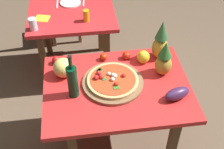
{
  "coord_description": "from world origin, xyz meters",
  "views": [
    {
      "loc": [
        -0.25,
        -1.59,
        2.35
      ],
      "look_at": [
        -0.03,
        0.07,
        0.81
      ],
      "focal_mm": 47.89,
      "sensor_mm": 36.0,
      "label": 1
    }
  ],
  "objects_px": {
    "pineapple_left": "(164,60)",
    "fork_utensil": "(57,4)",
    "tomato_by_bottle": "(104,57)",
    "tomato_at_corner": "(126,55)",
    "drinking_glass_water": "(33,24)",
    "bell_pepper": "(143,57)",
    "napkin_folded": "(42,18)",
    "display_table": "(117,95)",
    "pineapple_right": "(161,42)",
    "melon": "(63,68)",
    "wine_bottle": "(73,81)",
    "pizza_board": "(113,83)",
    "pizza": "(112,80)",
    "knife_utensil": "(84,2)",
    "background_table": "(73,23)",
    "eggplant": "(177,94)",
    "dinner_plate": "(70,3)",
    "tomato_beside_pepper": "(56,60)",
    "drinking_glass_juice": "(86,16)",
    "dining_chair": "(63,8)"
  },
  "relations": [
    {
      "from": "knife_utensil",
      "to": "napkin_folded",
      "type": "bearing_deg",
      "value": -142.59
    },
    {
      "from": "display_table",
      "to": "wine_bottle",
      "type": "relative_size",
      "value": 3.05
    },
    {
      "from": "pizza",
      "to": "napkin_folded",
      "type": "distance_m",
      "value": 1.15
    },
    {
      "from": "bell_pepper",
      "to": "pizza",
      "type": "bearing_deg",
      "value": -142.03
    },
    {
      "from": "eggplant",
      "to": "tomato_beside_pepper",
      "type": "height_order",
      "value": "eggplant"
    },
    {
      "from": "fork_utensil",
      "to": "melon",
      "type": "bearing_deg",
      "value": -85.44
    },
    {
      "from": "dinner_plate",
      "to": "pineapple_right",
      "type": "bearing_deg",
      "value": -54.84
    },
    {
      "from": "fork_utensil",
      "to": "pizza",
      "type": "bearing_deg",
      "value": -70.12
    },
    {
      "from": "background_table",
      "to": "drinking_glass_water",
      "type": "xyz_separation_m",
      "value": [
        -0.36,
        -0.26,
        0.19
      ]
    },
    {
      "from": "tomato_by_bottle",
      "to": "knife_utensil",
      "type": "relative_size",
      "value": 0.35
    },
    {
      "from": "tomato_by_bottle",
      "to": "tomato_at_corner",
      "type": "xyz_separation_m",
      "value": [
        0.19,
        -0.01,
        0.0
      ]
    },
    {
      "from": "pineapple_right",
      "to": "background_table",
      "type": "bearing_deg",
      "value": 130.77
    },
    {
      "from": "pizza_board",
      "to": "tomato_beside_pepper",
      "type": "height_order",
      "value": "tomato_beside_pepper"
    },
    {
      "from": "pineapple_left",
      "to": "drinking_glass_water",
      "type": "xyz_separation_m",
      "value": [
        -1.04,
        0.76,
        -0.07
      ]
    },
    {
      "from": "dining_chair",
      "to": "bell_pepper",
      "type": "relative_size",
      "value": 7.46
    },
    {
      "from": "pizza_board",
      "to": "tomato_by_bottle",
      "type": "xyz_separation_m",
      "value": [
        -0.04,
        0.29,
        0.02
      ]
    },
    {
      "from": "tomato_by_bottle",
      "to": "display_table",
      "type": "bearing_deg",
      "value": -78.08
    },
    {
      "from": "tomato_by_bottle",
      "to": "melon",
      "type": "bearing_deg",
      "value": -156.25
    },
    {
      "from": "pineapple_left",
      "to": "fork_utensil",
      "type": "xyz_separation_m",
      "value": [
        -0.83,
        1.21,
        -0.13
      ]
    },
    {
      "from": "pineapple_right",
      "to": "pizza",
      "type": "bearing_deg",
      "value": -148.09
    },
    {
      "from": "bell_pepper",
      "to": "knife_utensil",
      "type": "relative_size",
      "value": 0.63
    },
    {
      "from": "tomato_by_bottle",
      "to": "napkin_folded",
      "type": "bearing_deg",
      "value": 126.66
    },
    {
      "from": "pineapple_right",
      "to": "knife_utensil",
      "type": "height_order",
      "value": "pineapple_right"
    },
    {
      "from": "melon",
      "to": "pizza_board",
      "type": "bearing_deg",
      "value": -21.9
    },
    {
      "from": "drinking_glass_juice",
      "to": "eggplant",
      "type": "bearing_deg",
      "value": -62.88
    },
    {
      "from": "background_table",
      "to": "tomato_by_bottle",
      "type": "bearing_deg",
      "value": -73.18
    },
    {
      "from": "tomato_at_corner",
      "to": "drinking_glass_water",
      "type": "height_order",
      "value": "drinking_glass_water"
    },
    {
      "from": "bell_pepper",
      "to": "napkin_folded",
      "type": "xyz_separation_m",
      "value": [
        -0.85,
        0.78,
        -0.05
      ]
    },
    {
      "from": "napkin_folded",
      "to": "knife_utensil",
      "type": "bearing_deg",
      "value": 32.21
    },
    {
      "from": "eggplant",
      "to": "dinner_plate",
      "type": "distance_m",
      "value": 1.65
    },
    {
      "from": "napkin_folded",
      "to": "pineapple_right",
      "type": "bearing_deg",
      "value": -36.47
    },
    {
      "from": "pineapple_left",
      "to": "knife_utensil",
      "type": "height_order",
      "value": "pineapple_left"
    },
    {
      "from": "pineapple_right",
      "to": "tomato_at_corner",
      "type": "height_order",
      "value": "pineapple_right"
    },
    {
      "from": "drinking_glass_juice",
      "to": "napkin_folded",
      "type": "xyz_separation_m",
      "value": [
        -0.43,
        0.1,
        -0.06
      ]
    },
    {
      "from": "knife_utensil",
      "to": "wine_bottle",
      "type": "bearing_deg",
      "value": -91.32
    },
    {
      "from": "display_table",
      "to": "background_table",
      "type": "xyz_separation_m",
      "value": [
        -0.31,
        1.11,
        -0.02
      ]
    },
    {
      "from": "pizza",
      "to": "knife_utensil",
      "type": "relative_size",
      "value": 2.18
    },
    {
      "from": "pineapple_right",
      "to": "tomato_beside_pepper",
      "type": "relative_size",
      "value": 5.12
    },
    {
      "from": "dinner_plate",
      "to": "dining_chair",
      "type": "bearing_deg",
      "value": 104.63
    },
    {
      "from": "napkin_folded",
      "to": "tomato_by_bottle",
      "type": "bearing_deg",
      "value": -53.34
    },
    {
      "from": "pizza_board",
      "to": "pineapple_right",
      "type": "relative_size",
      "value": 1.33
    },
    {
      "from": "pizza_board",
      "to": "fork_utensil",
      "type": "relative_size",
      "value": 2.58
    },
    {
      "from": "background_table",
      "to": "wine_bottle",
      "type": "xyz_separation_m",
      "value": [
        -0.02,
        -1.16,
        0.27
      ]
    },
    {
      "from": "display_table",
      "to": "drinking_glass_water",
      "type": "height_order",
      "value": "drinking_glass_water"
    },
    {
      "from": "drinking_glass_water",
      "to": "knife_utensil",
      "type": "xyz_separation_m",
      "value": [
        0.5,
        0.45,
        -0.05
      ]
    },
    {
      "from": "display_table",
      "to": "tomato_beside_pepper",
      "type": "distance_m",
      "value": 0.58
    },
    {
      "from": "pizza_board",
      "to": "display_table",
      "type": "bearing_deg",
      "value": -40.45
    },
    {
      "from": "display_table",
      "to": "pizza_board",
      "type": "bearing_deg",
      "value": 139.55
    },
    {
      "from": "knife_utensil",
      "to": "pizza",
      "type": "bearing_deg",
      "value": -78.63
    },
    {
      "from": "pizza_board",
      "to": "melon",
      "type": "distance_m",
      "value": 0.4
    }
  ]
}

